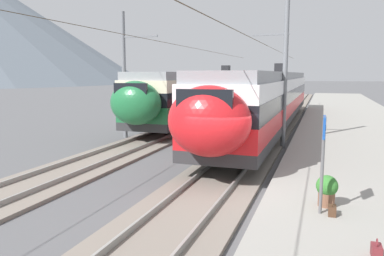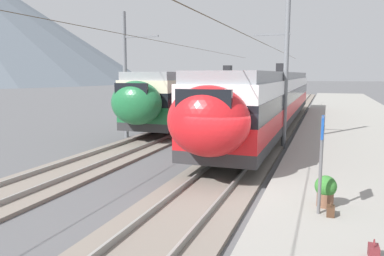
{
  "view_description": "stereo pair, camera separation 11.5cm",
  "coord_description": "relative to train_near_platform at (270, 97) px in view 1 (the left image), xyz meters",
  "views": [
    {
      "loc": [
        -11.05,
        -2.57,
        3.74
      ],
      "look_at": [
        2.97,
        2.31,
        1.6
      ],
      "focal_mm": 35.26,
      "sensor_mm": 36.0,
      "label": 1
    },
    {
      "loc": [
        -11.01,
        -2.68,
        3.74
      ],
      "look_at": [
        2.97,
        2.31,
        1.6
      ],
      "focal_mm": 35.26,
      "sensor_mm": 36.0,
      "label": 2
    }
  ],
  "objects": [
    {
      "name": "catenary_mast_mid",
      "position": [
        -6.11,
        -1.38,
        1.9
      ],
      "size": [
        48.76,
        1.79,
        7.98
      ],
      "color": "slate",
      "rests_on": "ground"
    },
    {
      "name": "handbag_near_sign",
      "position": [
        -16.1,
        -3.66,
        -1.74
      ],
      "size": [
        0.32,
        0.18,
        0.36
      ],
      "color": "#472D1E",
      "rests_on": "platform_slab"
    },
    {
      "name": "potted_plant_platform_edge",
      "position": [
        -15.46,
        -3.53,
        -1.4
      ],
      "size": [
        0.55,
        0.55,
        0.81
      ],
      "color": "brown",
      "rests_on": "platform_slab"
    },
    {
      "name": "platform_sign",
      "position": [
        -16.05,
        -3.39,
        -0.12
      ],
      "size": [
        0.7,
        0.08,
        2.38
      ],
      "color": "#59595B",
      "rests_on": "platform_slab"
    },
    {
      "name": "train_far_track",
      "position": [
        5.56,
        5.67,
        -0.0
      ],
      "size": [
        29.27,
        3.03,
        4.27
      ],
      "color": "#2D2D30",
      "rests_on": "track_far"
    },
    {
      "name": "ground_plane",
      "position": [
        -14.36,
        -0.76,
        -2.23
      ],
      "size": [
        400.0,
        400.0,
        0.0
      ],
      "primitive_type": "plane",
      "color": "#565659"
    },
    {
      "name": "track_near",
      "position": [
        -14.36,
        0.0,
        -2.16
      ],
      "size": [
        120.0,
        3.0,
        0.28
      ],
      "color": "slate",
      "rests_on": "ground"
    },
    {
      "name": "train_near_platform",
      "position": [
        0.0,
        0.0,
        0.0
      ],
      "size": [
        30.04,
        2.95,
        4.27
      ],
      "color": "#2D2D30",
      "rests_on": "track_near"
    },
    {
      "name": "track_far",
      "position": [
        -14.36,
        5.67,
        -2.16
      ],
      "size": [
        120.0,
        3.0,
        0.28
      ],
      "color": "slate",
      "rests_on": "ground"
    },
    {
      "name": "handbag_beside_passenger",
      "position": [
        -18.06,
        -4.4,
        -1.74
      ],
      "size": [
        0.32,
        0.18,
        0.36
      ],
      "color": "maroon",
      "rests_on": "platform_slab"
    },
    {
      "name": "catenary_mast_far_side",
      "position": [
        -5.85,
        7.5,
        1.63
      ],
      "size": [
        48.76,
        2.3,
        7.26
      ],
      "color": "slate",
      "rests_on": "ground"
    }
  ]
}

